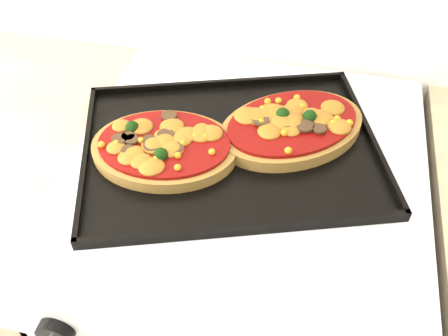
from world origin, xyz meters
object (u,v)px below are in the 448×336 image
(stove, at_px, (239,300))
(pizza_right, at_px, (292,125))
(baking_tray, at_px, (231,147))
(pizza_left, at_px, (164,146))

(stove, bearing_deg, pizza_right, 46.39)
(baking_tray, relative_size, pizza_right, 1.89)
(pizza_left, bearing_deg, baking_tray, 21.32)
(stove, xyz_separation_m, pizza_right, (0.07, 0.07, 0.48))
(pizza_left, relative_size, pizza_right, 0.93)
(stove, height_order, pizza_left, pizza_left)
(baking_tray, distance_m, pizza_left, 0.11)
(pizza_left, bearing_deg, pizza_right, 26.37)
(stove, distance_m, pizza_left, 0.50)
(pizza_right, bearing_deg, baking_tray, -148.59)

